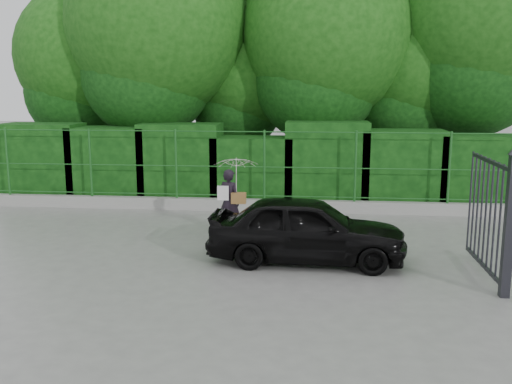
# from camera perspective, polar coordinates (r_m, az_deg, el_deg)

# --- Properties ---
(ground) EXTENTS (80.00, 80.00, 0.00)m
(ground) POSITION_cam_1_polar(r_m,az_deg,el_deg) (10.51, -3.51, -7.16)
(ground) COLOR gray
(kerb) EXTENTS (14.00, 0.25, 0.30)m
(kerb) POSITION_cam_1_polar(r_m,az_deg,el_deg) (14.78, -0.72, -1.31)
(kerb) COLOR #9E9E99
(kerb) RESTS_ON ground
(fence) EXTENTS (14.13, 0.06, 1.80)m
(fence) POSITION_cam_1_polar(r_m,az_deg,el_deg) (14.58, 0.14, 2.71)
(fence) COLOR #1D591F
(fence) RESTS_ON kerb
(hedge) EXTENTS (14.20, 1.20, 2.26)m
(hedge) POSITION_cam_1_polar(r_m,az_deg,el_deg) (15.62, -0.62, 2.64)
(hedge) COLOR black
(hedge) RESTS_ON ground
(trees) EXTENTS (17.10, 6.15, 8.08)m
(trees) POSITION_cam_1_polar(r_m,az_deg,el_deg) (17.67, 4.29, 15.18)
(trees) COLOR black
(trees) RESTS_ON ground
(gate) EXTENTS (0.22, 2.33, 2.36)m
(gate) POSITION_cam_1_polar(r_m,az_deg,el_deg) (9.82, 23.19, -2.11)
(gate) COLOR #26262D
(gate) RESTS_ON ground
(woman) EXTENTS (0.96, 0.98, 1.67)m
(woman) POSITION_cam_1_polar(r_m,az_deg,el_deg) (12.49, -2.15, 0.94)
(woman) COLOR black
(woman) RESTS_ON ground
(car) EXTENTS (3.66, 1.58, 1.23)m
(car) POSITION_cam_1_polar(r_m,az_deg,el_deg) (10.50, 5.10, -3.72)
(car) COLOR black
(car) RESTS_ON ground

